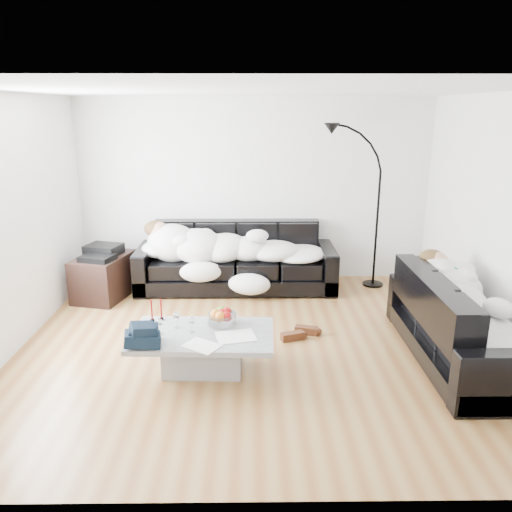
{
  "coord_description": "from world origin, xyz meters",
  "views": [
    {
      "loc": [
        -0.06,
        -4.88,
        2.43
      ],
      "look_at": [
        0.0,
        0.3,
        0.9
      ],
      "focal_mm": 35.0,
      "sensor_mm": 36.0,
      "label": 1
    }
  ],
  "objects_px": {
    "sofa_right": "(462,320)",
    "wine_glass_b": "(160,327)",
    "floor_lamp": "(377,217)",
    "coffee_table": "(203,352)",
    "candle_left": "(152,311)",
    "sofa_back": "(236,257)",
    "sleeper_right": "(465,299)",
    "fruit_bowl": "(222,316)",
    "shoes": "(299,333)",
    "sleeper_back": "(236,244)",
    "wine_glass_c": "(192,325)",
    "candle_right": "(161,310)",
    "av_cabinet": "(104,277)",
    "stereo": "(102,251)",
    "wine_glass_a": "(176,320)"
  },
  "relations": [
    {
      "from": "sofa_right",
      "to": "wine_glass_b",
      "type": "relative_size",
      "value": 13.7
    },
    {
      "from": "floor_lamp",
      "to": "coffee_table",
      "type": "bearing_deg",
      "value": -126.83
    },
    {
      "from": "coffee_table",
      "to": "candle_left",
      "type": "xyz_separation_m",
      "value": [
        -0.53,
        0.28,
        0.31
      ]
    },
    {
      "from": "sofa_back",
      "to": "sleeper_right",
      "type": "height_order",
      "value": "sofa_back"
    },
    {
      "from": "fruit_bowl",
      "to": "candle_left",
      "type": "relative_size",
      "value": 1.28
    },
    {
      "from": "shoes",
      "to": "sofa_right",
      "type": "bearing_deg",
      "value": -25.64
    },
    {
      "from": "fruit_bowl",
      "to": "wine_glass_b",
      "type": "height_order",
      "value": "fruit_bowl"
    },
    {
      "from": "sofa_back",
      "to": "shoes",
      "type": "height_order",
      "value": "sofa_back"
    },
    {
      "from": "sofa_right",
      "to": "sleeper_back",
      "type": "distance_m",
      "value": 3.1
    },
    {
      "from": "sleeper_back",
      "to": "shoes",
      "type": "bearing_deg",
      "value": -64.77
    },
    {
      "from": "sofa_back",
      "to": "shoes",
      "type": "distance_m",
      "value": 1.82
    },
    {
      "from": "wine_glass_c",
      "to": "candle_left",
      "type": "distance_m",
      "value": 0.5
    },
    {
      "from": "coffee_table",
      "to": "floor_lamp",
      "type": "distance_m",
      "value": 3.37
    },
    {
      "from": "coffee_table",
      "to": "floor_lamp",
      "type": "bearing_deg",
      "value": 47.37
    },
    {
      "from": "sleeper_back",
      "to": "wine_glass_c",
      "type": "xyz_separation_m",
      "value": [
        -0.36,
        -2.26,
        -0.18
      ]
    },
    {
      "from": "fruit_bowl",
      "to": "candle_right",
      "type": "relative_size",
      "value": 1.32
    },
    {
      "from": "sleeper_back",
      "to": "av_cabinet",
      "type": "height_order",
      "value": "sleeper_back"
    },
    {
      "from": "coffee_table",
      "to": "wine_glass_b",
      "type": "bearing_deg",
      "value": -177.06
    },
    {
      "from": "sofa_back",
      "to": "sleeper_right",
      "type": "xyz_separation_m",
      "value": [
        2.3,
        -2.12,
        0.19
      ]
    },
    {
      "from": "sleeper_right",
      "to": "wine_glass_b",
      "type": "relative_size",
      "value": 11.74
    },
    {
      "from": "fruit_bowl",
      "to": "av_cabinet",
      "type": "relative_size",
      "value": 0.34
    },
    {
      "from": "candle_left",
      "to": "stereo",
      "type": "relative_size",
      "value": 0.51
    },
    {
      "from": "wine_glass_b",
      "to": "floor_lamp",
      "type": "xyz_separation_m",
      "value": [
        2.61,
        2.43,
        0.53
      ]
    },
    {
      "from": "candle_left",
      "to": "stereo",
      "type": "height_order",
      "value": "stereo"
    },
    {
      "from": "sofa_back",
      "to": "wine_glass_a",
      "type": "bearing_deg",
      "value": -103.31
    },
    {
      "from": "sleeper_back",
      "to": "av_cabinet",
      "type": "distance_m",
      "value": 1.82
    },
    {
      "from": "sleeper_right",
      "to": "stereo",
      "type": "bearing_deg",
      "value": 66.4
    },
    {
      "from": "sofa_right",
      "to": "fruit_bowl",
      "type": "bearing_deg",
      "value": 90.13
    },
    {
      "from": "sleeper_back",
      "to": "candle_left",
      "type": "bearing_deg",
      "value": -111.49
    },
    {
      "from": "shoes",
      "to": "av_cabinet",
      "type": "bearing_deg",
      "value": 145.41
    },
    {
      "from": "sleeper_right",
      "to": "wine_glass_a",
      "type": "xyz_separation_m",
      "value": [
        -2.82,
        -0.08,
        -0.17
      ]
    },
    {
      "from": "sofa_right",
      "to": "wine_glass_b",
      "type": "xyz_separation_m",
      "value": [
        -2.95,
        -0.23,
        0.04
      ]
    },
    {
      "from": "wine_glass_c",
      "to": "shoes",
      "type": "relative_size",
      "value": 0.35
    },
    {
      "from": "candle_left",
      "to": "candle_right",
      "type": "height_order",
      "value": "candle_left"
    },
    {
      "from": "sofa_back",
      "to": "candle_right",
      "type": "relative_size",
      "value": 12.62
    },
    {
      "from": "sleeper_back",
      "to": "wine_glass_a",
      "type": "bearing_deg",
      "value": -103.61
    },
    {
      "from": "sofa_back",
      "to": "wine_glass_b",
      "type": "height_order",
      "value": "sofa_back"
    },
    {
      "from": "coffee_table",
      "to": "candle_right",
      "type": "bearing_deg",
      "value": 144.42
    },
    {
      "from": "sleeper_right",
      "to": "coffee_table",
      "type": "distance_m",
      "value": 2.6
    },
    {
      "from": "candle_left",
      "to": "floor_lamp",
      "type": "bearing_deg",
      "value": 37.79
    },
    {
      "from": "sofa_back",
      "to": "floor_lamp",
      "type": "xyz_separation_m",
      "value": [
        1.96,
        0.08,
        0.55
      ]
    },
    {
      "from": "shoes",
      "to": "stereo",
      "type": "bearing_deg",
      "value": 145.41
    },
    {
      "from": "wine_glass_b",
      "to": "shoes",
      "type": "bearing_deg",
      "value": 27.87
    },
    {
      "from": "sleeper_back",
      "to": "sleeper_right",
      "type": "relative_size",
      "value": 1.29
    },
    {
      "from": "shoes",
      "to": "stereo",
      "type": "relative_size",
      "value": 0.98
    },
    {
      "from": "sleeper_back",
      "to": "wine_glass_b",
      "type": "height_order",
      "value": "sleeper_back"
    },
    {
      "from": "wine_glass_a",
      "to": "stereo",
      "type": "distance_m",
      "value": 2.23
    },
    {
      "from": "sofa_back",
      "to": "fruit_bowl",
      "type": "distance_m",
      "value": 2.12
    },
    {
      "from": "sleeper_back",
      "to": "candle_right",
      "type": "xyz_separation_m",
      "value": [
        -0.7,
        -1.96,
        -0.15
      ]
    },
    {
      "from": "fruit_bowl",
      "to": "floor_lamp",
      "type": "height_order",
      "value": "floor_lamp"
    }
  ]
}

